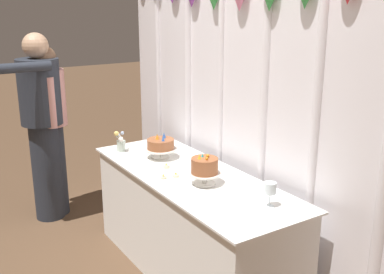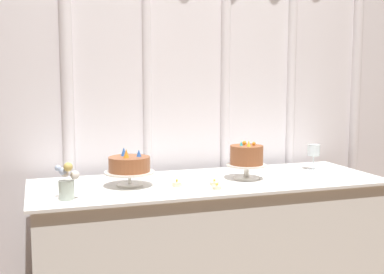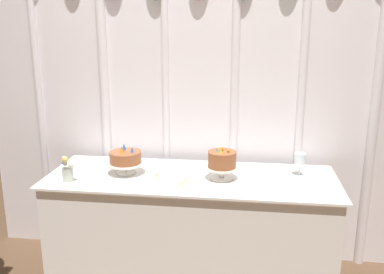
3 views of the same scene
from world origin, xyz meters
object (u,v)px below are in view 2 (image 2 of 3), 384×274
(cake_display_nearright, at_px, (247,158))
(tealight_near_left, at_px, (217,187))
(flower_vase, at_px, (67,183))
(tealight_near_right, at_px, (214,183))
(wine_glass, at_px, (314,151))
(tealight_far_left, at_px, (177,184))
(cake_display_nearleft, at_px, (129,166))
(cake_table, at_px, (210,250))

(cake_display_nearright, xyz_separation_m, tealight_near_left, (-0.25, -0.18, -0.11))
(flower_vase, height_order, tealight_near_right, flower_vase)
(wine_glass, bearing_deg, tealight_far_left, -168.59)
(flower_vase, distance_m, tealight_far_left, 0.58)
(cake_display_nearleft, xyz_separation_m, cake_display_nearright, (0.65, -0.02, 0.02))
(cake_table, bearing_deg, cake_display_nearright, -6.85)
(cake_display_nearright, distance_m, wine_glass, 0.53)
(wine_glass, height_order, tealight_far_left, wine_glass)
(cake_table, height_order, cake_display_nearleft, cake_display_nearleft)
(cake_display_nearright, xyz_separation_m, tealight_near_right, (-0.23, -0.09, -0.11))
(cake_display_nearleft, relative_size, tealight_far_left, 5.15)
(flower_vase, distance_m, tealight_near_right, 0.76)
(cake_table, xyz_separation_m, cake_display_nearright, (0.21, -0.02, 0.52))
(tealight_far_left, bearing_deg, wine_glass, 11.41)
(cake_display_nearleft, distance_m, cake_display_nearright, 0.65)
(cake_display_nearright, distance_m, tealight_near_right, 0.27)
(cake_table, relative_size, tealight_far_left, 37.98)
(cake_display_nearright, distance_m, flower_vase, 1.00)
(cake_table, height_order, wine_glass, wine_glass)
(cake_table, bearing_deg, cake_display_nearleft, -179.89)
(cake_display_nearright, height_order, flower_vase, cake_display_nearright)
(tealight_near_left, bearing_deg, tealight_near_right, 76.73)
(tealight_near_right, bearing_deg, tealight_near_left, -103.27)
(cake_table, bearing_deg, wine_glass, 8.34)
(cake_display_nearleft, height_order, tealight_near_right, cake_display_nearleft)
(cake_display_nearleft, height_order, cake_display_nearright, cake_display_nearright)
(cake_table, xyz_separation_m, flower_vase, (-0.78, -0.20, 0.48))
(wine_glass, bearing_deg, flower_vase, -168.43)
(tealight_near_left, distance_m, tealight_near_right, 0.09)
(cake_table, relative_size, tealight_near_left, 40.65)
(wine_glass, relative_size, tealight_near_left, 3.31)
(wine_glass, bearing_deg, cake_display_nearleft, -174.81)
(cake_table, relative_size, wine_glass, 12.28)
(tealight_far_left, bearing_deg, cake_table, 21.05)
(cake_display_nearright, bearing_deg, flower_vase, -169.84)
(wine_glass, distance_m, flower_vase, 1.52)
(tealight_far_left, distance_m, tealight_near_right, 0.20)
(cake_display_nearleft, height_order, tealight_near_left, cake_display_nearleft)
(cake_display_nearright, height_order, wine_glass, cake_display_nearright)
(tealight_near_right, bearing_deg, cake_table, 80.26)
(cake_display_nearright, bearing_deg, tealight_far_left, -172.12)
(tealight_near_left, bearing_deg, cake_table, 78.71)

